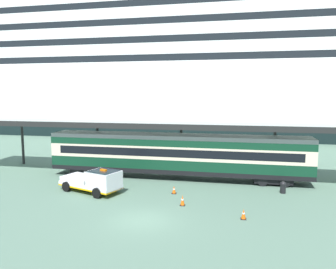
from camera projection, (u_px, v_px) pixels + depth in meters
name	position (u px, v px, depth m)	size (l,w,h in m)	color
ground_plane	(143.00, 220.00, 20.59)	(400.00, 400.00, 0.00)	#52715F
cruise_ship	(161.00, 58.00, 68.29)	(135.60, 26.81, 44.96)	black
platform_canopy	(177.00, 122.00, 30.56)	(44.82, 5.03, 5.51)	silver
train_carriage	(176.00, 154.00, 30.53)	(23.88, 2.81, 4.11)	black
service_truck	(95.00, 180.00, 26.23)	(5.58, 3.65, 2.02)	white
traffic_cone_near	(244.00, 214.00, 20.74)	(0.36, 0.36, 0.66)	black
traffic_cone_mid	(183.00, 200.00, 23.26)	(0.36, 0.36, 0.76)	black
traffic_cone_far	(174.00, 190.00, 26.04)	(0.36, 0.36, 0.62)	black
quay_bollard	(283.00, 187.00, 26.12)	(0.48, 0.48, 0.96)	black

